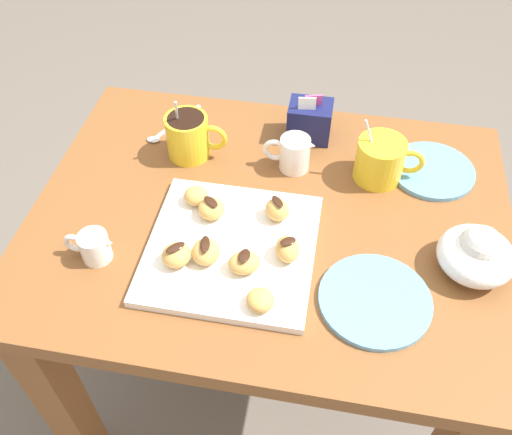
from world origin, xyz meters
name	(u,v)px	position (x,y,z in m)	size (l,w,h in m)	color
ground_plane	(265,387)	(0.00, 0.00, 0.00)	(8.00, 8.00, 0.00)	#665B51
dining_table	(268,265)	(0.00, 0.00, 0.57)	(0.90, 0.68, 0.73)	brown
pastry_plate_square	(231,248)	(-0.05, -0.10, 0.73)	(0.29, 0.29, 0.02)	white
coffee_mug_yellow_left	(189,135)	(-0.19, 0.14, 0.78)	(0.13, 0.09, 0.14)	yellow
coffee_mug_yellow_right	(381,159)	(0.20, 0.14, 0.77)	(0.13, 0.09, 0.13)	yellow
cream_pitcher_white	(294,152)	(0.02, 0.14, 0.77)	(0.10, 0.06, 0.07)	white
sugar_caddy	(310,120)	(0.04, 0.24, 0.77)	(0.09, 0.07, 0.11)	#191E51
ice_cream_bowl	(477,254)	(0.36, -0.06, 0.77)	(0.13, 0.13, 0.10)	white
chocolate_sauce_pitcher	(94,246)	(-0.28, -0.15, 0.76)	(0.09, 0.05, 0.06)	white
saucer_sky_left	(432,170)	(0.30, 0.17, 0.73)	(0.17, 0.17, 0.01)	#66A8DB
saucer_sky_right	(375,300)	(0.20, -0.16, 0.73)	(0.19, 0.19, 0.01)	#66A8DB
loose_spoon_near_saucer	(169,128)	(-0.26, 0.21, 0.73)	(0.08, 0.15, 0.01)	silver
beignet_0	(244,263)	(-0.02, -0.14, 0.76)	(0.04, 0.05, 0.03)	#DBA351
chocolate_drizzle_0	(244,256)	(-0.02, -0.14, 0.78)	(0.03, 0.02, 0.01)	#381E11
beignet_1	(277,210)	(0.02, -0.02, 0.76)	(0.05, 0.04, 0.04)	#DBA351
chocolate_drizzle_1	(278,202)	(0.02, -0.02, 0.78)	(0.03, 0.01, 0.01)	#381E11
beignet_2	(260,300)	(0.02, -0.21, 0.76)	(0.04, 0.05, 0.03)	#DBA351
beignet_3	(287,249)	(0.05, -0.11, 0.76)	(0.04, 0.05, 0.04)	#DBA351
chocolate_drizzle_3	(288,241)	(0.05, -0.11, 0.78)	(0.03, 0.02, 0.01)	#381E11
beignet_4	(177,255)	(-0.14, -0.15, 0.76)	(0.05, 0.05, 0.04)	#DBA351
chocolate_drizzle_4	(175,248)	(-0.14, -0.15, 0.78)	(0.04, 0.02, 0.01)	#381E11
beignet_5	(206,252)	(-0.09, -0.13, 0.76)	(0.05, 0.05, 0.04)	#DBA351
chocolate_drizzle_5	(205,244)	(-0.09, -0.13, 0.78)	(0.04, 0.02, 0.01)	#381E11
beignet_6	(196,196)	(-0.14, -0.01, 0.76)	(0.05, 0.04, 0.03)	#DBA351
beignet_7	(211,209)	(-0.10, -0.03, 0.76)	(0.05, 0.05, 0.03)	#DBA351
chocolate_drizzle_7	(211,202)	(-0.10, -0.03, 0.78)	(0.03, 0.02, 0.01)	#381E11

